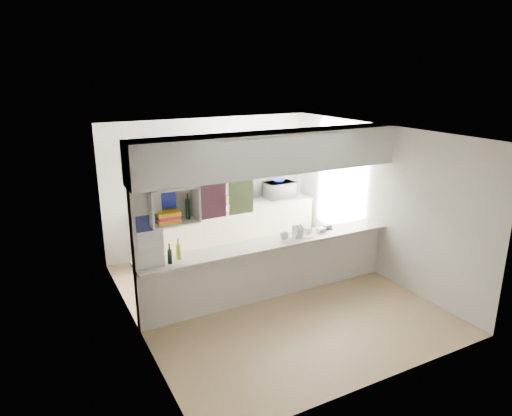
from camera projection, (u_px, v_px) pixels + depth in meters
floor at (271, 296)px, 7.26m from camera, size 4.80×4.80×0.00m
ceiling at (272, 132)px, 6.51m from camera, size 4.80×4.80×0.00m
wall_back at (211, 185)px, 8.92m from camera, size 4.20×0.00×4.20m
wall_left at (132, 242)px, 5.95m from camera, size 0.00×4.80×4.80m
wall_right at (378, 201)px, 7.82m from camera, size 0.00×4.80×4.80m
servery_partition at (261, 197)px, 6.71m from camera, size 4.20×0.50×2.60m
cubby_shelf at (171, 207)px, 6.01m from camera, size 0.65×0.35×0.50m
kitchen_run at (224, 210)px, 8.91m from camera, size 3.60×0.63×2.24m
microwave at (280, 190)px, 9.40m from camera, size 0.59×0.40×0.33m
bowl at (278, 181)px, 9.32m from camera, size 0.23×0.23×0.06m
dish_rack at (300, 231)px, 7.21m from camera, size 0.40×0.31×0.20m
cup at (284, 236)px, 7.05m from camera, size 0.17×0.17×0.11m
wine_bottles at (174, 254)px, 6.25m from camera, size 0.21×0.14×0.31m
plastic_tubs at (318, 229)px, 7.48m from camera, size 0.52×0.22×0.07m
utensil_jar at (216, 203)px, 8.79m from camera, size 0.10×0.10×0.14m
knife_block at (227, 200)px, 8.92m from camera, size 0.11×0.10×0.18m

